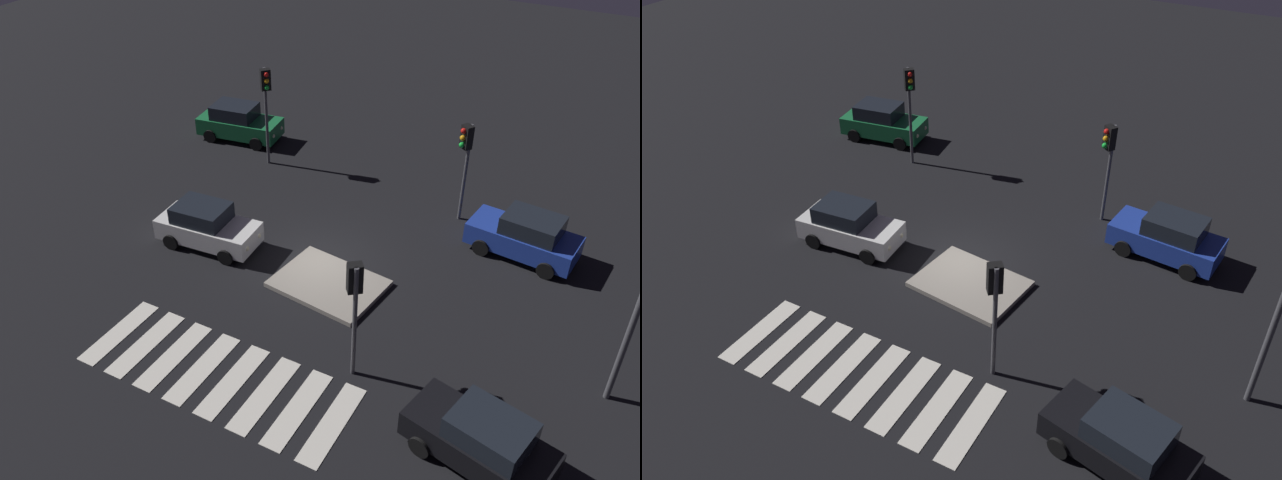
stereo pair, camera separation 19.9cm
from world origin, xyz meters
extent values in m
plane|color=black|center=(0.00, 0.00, 0.00)|extent=(80.00, 80.00, 0.00)
cube|color=gray|center=(0.98, -1.16, 0.09)|extent=(4.12, 3.30, 0.18)
cube|color=#1E389E|center=(6.66, 4.10, 0.71)|extent=(4.31, 2.24, 0.85)
cube|color=black|center=(6.91, 4.07, 1.48)|extent=(2.29, 1.85, 0.69)
cylinder|color=black|center=(5.28, 3.39, 0.33)|extent=(0.69, 0.32, 0.67)
cylinder|color=black|center=(5.48, 5.11, 0.33)|extent=(0.69, 0.32, 0.67)
cylinder|color=black|center=(7.83, 3.09, 0.33)|extent=(0.69, 0.32, 0.67)
cylinder|color=black|center=(8.03, 4.82, 0.33)|extent=(0.69, 0.32, 0.67)
sphere|color=#F2EABF|center=(4.59, 3.85, 0.71)|extent=(0.22, 0.22, 0.22)
sphere|color=#F2EABF|center=(4.70, 4.82, 0.71)|extent=(0.22, 0.22, 0.22)
cube|color=black|center=(8.00, -5.92, 0.69)|extent=(4.30, 2.58, 0.82)
cube|color=black|center=(8.24, -5.98, 1.44)|extent=(2.35, 1.99, 0.67)
cylinder|color=black|center=(6.60, -6.47, 0.32)|extent=(0.68, 0.37, 0.65)
cylinder|color=black|center=(6.98, -4.82, 0.32)|extent=(0.68, 0.37, 0.65)
cylinder|color=black|center=(9.40, -5.38, 0.32)|extent=(0.68, 0.37, 0.65)
sphere|color=#F2EABF|center=(5.98, -5.94, 0.69)|extent=(0.22, 0.22, 0.22)
sphere|color=#F2EABF|center=(6.19, -5.02, 0.69)|extent=(0.22, 0.22, 0.22)
cube|color=#196B38|center=(-8.63, 7.38, 0.72)|extent=(4.37, 2.35, 0.85)
cube|color=black|center=(-8.88, 7.34, 1.49)|extent=(2.34, 1.91, 0.69)
cylinder|color=black|center=(-7.47, 8.42, 0.33)|extent=(0.70, 0.33, 0.67)
cylinder|color=black|center=(-7.23, 6.69, 0.33)|extent=(0.70, 0.33, 0.67)
cylinder|color=black|center=(-10.03, 8.06, 0.33)|extent=(0.70, 0.33, 0.67)
cylinder|color=black|center=(-9.78, 6.33, 0.33)|extent=(0.70, 0.33, 0.67)
sphere|color=#F2EABF|center=(-6.68, 8.15, 0.72)|extent=(0.22, 0.22, 0.22)
sphere|color=#F2EABF|center=(-6.54, 7.17, 0.72)|extent=(0.22, 0.22, 0.22)
cube|color=silver|center=(-4.39, -1.10, 0.69)|extent=(4.11, 2.01, 0.82)
cube|color=black|center=(-4.63, -1.11, 1.43)|extent=(2.16, 1.71, 0.66)
cylinder|color=black|center=(-3.21, -0.16, 0.32)|extent=(0.66, 0.28, 0.64)
cylinder|color=black|center=(-3.09, -1.84, 0.32)|extent=(0.66, 0.28, 0.64)
cylinder|color=black|center=(-5.68, -0.35, 0.32)|extent=(0.66, 0.28, 0.64)
cylinder|color=black|center=(-5.56, -2.03, 0.32)|extent=(0.66, 0.28, 0.64)
sphere|color=#F2EABF|center=(-2.47, -0.48, 0.69)|extent=(0.21, 0.21, 0.21)
sphere|color=#F2EABF|center=(-2.40, -1.42, 0.69)|extent=(0.21, 0.21, 0.21)
cylinder|color=#47474C|center=(3.73, 5.45, 2.16)|extent=(0.14, 0.14, 4.31)
cube|color=black|center=(3.63, 5.30, 3.83)|extent=(0.54, 0.51, 0.96)
sphere|color=red|center=(3.51, 5.14, 4.13)|extent=(0.22, 0.22, 0.22)
sphere|color=orange|center=(3.51, 5.14, 3.83)|extent=(0.22, 0.22, 0.22)
sphere|color=green|center=(3.51, 5.14, 3.53)|extent=(0.22, 0.22, 0.22)
cylinder|color=#47474C|center=(-5.98, 5.84, 2.38)|extent=(0.14, 0.14, 4.75)
cube|color=black|center=(-5.85, 5.71, 4.27)|extent=(0.54, 0.54, 0.96)
sphere|color=red|center=(-5.71, 5.57, 4.57)|extent=(0.22, 0.22, 0.22)
sphere|color=orange|center=(-5.71, 5.57, 4.27)|extent=(0.22, 0.22, 0.22)
sphere|color=green|center=(-5.71, 5.57, 3.97)|extent=(0.22, 0.22, 0.22)
cylinder|color=#47474C|center=(3.66, -4.62, 2.05)|extent=(0.14, 0.14, 4.11)
cube|color=black|center=(3.54, -4.48, 3.63)|extent=(0.54, 0.52, 0.96)
sphere|color=red|center=(3.42, -4.33, 3.93)|extent=(0.22, 0.22, 0.22)
sphere|color=orange|center=(3.42, -4.33, 3.63)|extent=(0.22, 0.22, 0.22)
sphere|color=green|center=(3.42, -4.33, 3.33)|extent=(0.22, 0.22, 0.22)
cylinder|color=#47474C|center=(10.79, -1.89, 3.38)|extent=(0.18, 0.18, 6.75)
cube|color=silver|center=(-4.02, -6.71, 0.01)|extent=(0.70, 3.20, 0.02)
cube|color=silver|center=(-2.87, -6.71, 0.01)|extent=(0.70, 3.20, 0.02)
cube|color=silver|center=(-1.72, -6.71, 0.01)|extent=(0.70, 3.20, 0.02)
cube|color=silver|center=(-0.57, -6.71, 0.01)|extent=(0.70, 3.20, 0.02)
cube|color=silver|center=(0.58, -6.71, 0.01)|extent=(0.70, 3.20, 0.02)
cube|color=silver|center=(1.73, -6.71, 0.01)|extent=(0.70, 3.20, 0.02)
cube|color=silver|center=(2.88, -6.71, 0.01)|extent=(0.70, 3.20, 0.02)
cube|color=silver|center=(4.02, -6.71, 0.01)|extent=(0.70, 3.20, 0.02)
camera|label=1|loc=(9.60, -17.77, 15.14)|focal=36.78mm
camera|label=2|loc=(9.77, -17.67, 15.14)|focal=36.78mm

